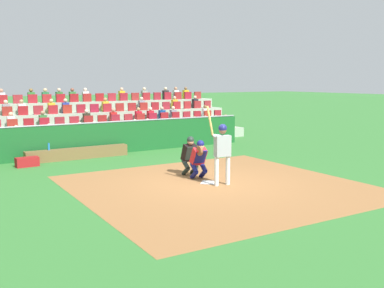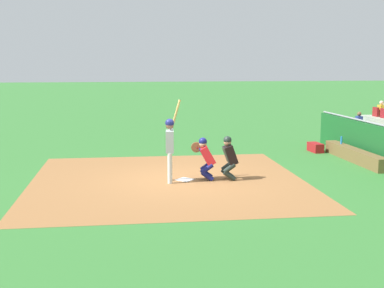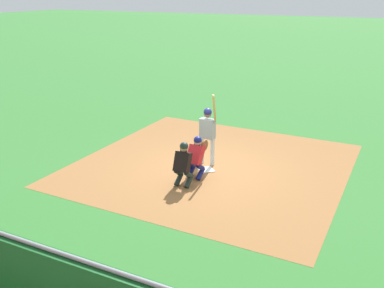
% 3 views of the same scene
% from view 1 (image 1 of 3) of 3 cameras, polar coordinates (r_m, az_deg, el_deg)
% --- Properties ---
extents(ground_plane, '(160.00, 160.00, 0.00)m').
position_cam_1_polar(ground_plane, '(13.58, 2.15, -4.99)').
color(ground_plane, '#337430').
extents(infield_dirt_patch, '(8.12, 7.98, 0.01)m').
position_cam_1_polar(infield_dirt_patch, '(13.18, 3.38, -5.39)').
color(infield_dirt_patch, '#986539').
rests_on(infield_dirt_patch, ground_plane).
extents(home_plate_marker, '(0.62, 0.62, 0.02)m').
position_cam_1_polar(home_plate_marker, '(13.58, 2.15, -4.93)').
color(home_plate_marker, white).
rests_on(home_plate_marker, infield_dirt_patch).
extents(batter_at_plate, '(0.61, 0.50, 2.34)m').
position_cam_1_polar(batter_at_plate, '(13.10, 3.85, -0.39)').
color(batter_at_plate, silver).
rests_on(batter_at_plate, ground_plane).
extents(catcher_crouching, '(0.49, 0.71, 1.26)m').
position_cam_1_polar(catcher_crouching, '(13.95, 0.90, -1.68)').
color(catcher_crouching, navy).
rests_on(catcher_crouching, ground_plane).
extents(home_plate_umpire, '(0.47, 0.46, 1.30)m').
position_cam_1_polar(home_plate_umpire, '(14.56, -0.29, -1.25)').
color(home_plate_umpire, '#202B26').
rests_on(home_plate_umpire, ground_plane).
extents(dugout_wall, '(12.19, 0.24, 1.37)m').
position_cam_1_polar(dugout_wall, '(19.33, -9.20, 0.84)').
color(dugout_wall, '#185724').
rests_on(dugout_wall, ground_plane).
extents(dugout_bench, '(4.05, 0.40, 0.44)m').
position_cam_1_polar(dugout_bench, '(18.19, -14.33, -1.17)').
color(dugout_bench, brown).
rests_on(dugout_bench, ground_plane).
extents(water_bottle_on_bench, '(0.07, 0.07, 0.28)m').
position_cam_1_polar(water_bottle_on_bench, '(17.85, -17.80, -0.32)').
color(water_bottle_on_bench, blue).
rests_on(water_bottle_on_bench, dugout_bench).
extents(equipment_duffel_bag, '(0.81, 0.41, 0.34)m').
position_cam_1_polar(equipment_duffel_bag, '(17.12, -20.28, -2.16)').
color(equipment_duffel_bag, maroon).
rests_on(equipment_duffel_bag, ground_plane).
extents(bleacher_stand, '(15.99, 4.16, 2.69)m').
position_cam_1_polar(bleacher_stand, '(23.13, -13.16, 2.20)').
color(bleacher_stand, '#97A790').
rests_on(bleacher_stand, ground_plane).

